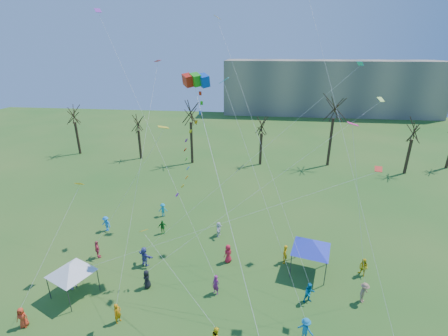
# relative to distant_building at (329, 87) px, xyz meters

# --- Properties ---
(distant_building) EXTENTS (60.00, 14.00, 15.00)m
(distant_building) POSITION_rel_distant_building_xyz_m (0.00, 0.00, 0.00)
(distant_building) COLOR gray
(distant_building) RESTS_ON ground
(bare_tree_row) EXTENTS (68.56, 8.17, 12.34)m
(bare_tree_row) POSITION_rel_distant_building_xyz_m (-18.20, -45.87, -0.18)
(bare_tree_row) COLOR black
(bare_tree_row) RESTS_ON ground
(big_box_kite) EXTENTS (4.33, 7.56, 19.74)m
(big_box_kite) POSITION_rel_distant_building_xyz_m (-24.25, -73.45, 3.65)
(big_box_kite) COLOR red
(big_box_kite) RESTS_ON ground
(canopy_tent_white) EXTENTS (3.63, 3.63, 2.96)m
(canopy_tent_white) POSITION_rel_distant_building_xyz_m (-33.22, -77.98, -4.99)
(canopy_tent_white) COLOR #3F3F44
(canopy_tent_white) RESTS_ON ground
(canopy_tent_blue) EXTENTS (4.18, 4.18, 3.24)m
(canopy_tent_blue) POSITION_rel_distant_building_xyz_m (-14.42, -72.85, -4.76)
(canopy_tent_blue) COLOR #3F3F44
(canopy_tent_blue) RESTS_ON ground
(festival_crowd) EXTENTS (26.30, 17.61, 1.84)m
(festival_crowd) POSITION_rel_distant_building_xyz_m (-23.43, -74.56, -6.65)
(festival_crowd) COLOR red
(festival_crowd) RESTS_ON ground
(small_kites_aloft) EXTENTS (27.13, 18.18, 32.90)m
(small_kites_aloft) POSITION_rel_distant_building_xyz_m (-21.96, -70.85, 6.48)
(small_kites_aloft) COLOR #FFAB0D
(small_kites_aloft) RESTS_ON ground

